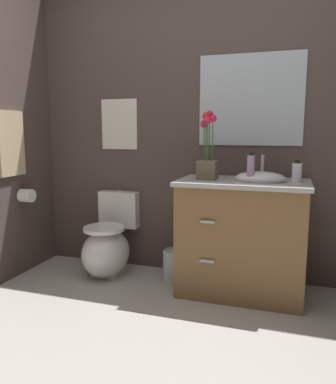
# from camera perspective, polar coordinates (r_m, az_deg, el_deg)

# --- Properties ---
(ground_plane) EXTENTS (9.78, 9.78, 0.00)m
(ground_plane) POSITION_cam_1_polar(r_m,az_deg,el_deg) (2.10, -5.09, -26.04)
(ground_plane) COLOR #B2ADA3
(wall_back) EXTENTS (4.56, 0.05, 2.50)m
(wall_back) POSITION_cam_1_polar(r_m,az_deg,el_deg) (3.11, 9.18, 9.80)
(wall_back) COLOR #4C3D38
(wall_back) RESTS_ON ground_plane
(toilet) EXTENTS (0.38, 0.59, 0.69)m
(toilet) POSITION_cam_1_polar(r_m,az_deg,el_deg) (3.27, -9.05, -8.13)
(toilet) COLOR white
(toilet) RESTS_ON ground_plane
(vanity_cabinet) EXTENTS (0.94, 0.56, 1.04)m
(vanity_cabinet) POSITION_cam_1_polar(r_m,az_deg,el_deg) (2.87, 11.13, -6.55)
(vanity_cabinet) COLOR brown
(vanity_cabinet) RESTS_ON ground_plane
(flower_vase) EXTENTS (0.14, 0.14, 0.50)m
(flower_vase) POSITION_cam_1_polar(r_m,az_deg,el_deg) (2.79, 6.01, 5.26)
(flower_vase) COLOR brown
(flower_vase) RESTS_ON vanity_cabinet
(soap_bottle) EXTENTS (0.07, 0.07, 0.16)m
(soap_bottle) POSITION_cam_1_polar(r_m,az_deg,el_deg) (2.81, 18.94, 2.90)
(soap_bottle) COLOR white
(soap_bottle) RESTS_ON vanity_cabinet
(lotion_bottle) EXTENTS (0.05, 0.05, 0.21)m
(lotion_bottle) POSITION_cam_1_polar(r_m,az_deg,el_deg) (2.69, 12.43, 3.53)
(lotion_bottle) COLOR #B28CBF
(lotion_bottle) RESTS_ON vanity_cabinet
(trash_bin) EXTENTS (0.18, 0.18, 0.27)m
(trash_bin) POSITION_cam_1_polar(r_m,az_deg,el_deg) (3.09, 0.96, -11.16)
(trash_bin) COLOR #B7B7BC
(trash_bin) RESTS_ON ground_plane
(wall_poster) EXTENTS (0.33, 0.01, 0.43)m
(wall_poster) POSITION_cam_1_polar(r_m,az_deg,el_deg) (3.36, -7.39, 10.13)
(wall_poster) COLOR silver
(wall_mirror) EXTENTS (0.80, 0.01, 0.70)m
(wall_mirror) POSITION_cam_1_polar(r_m,az_deg,el_deg) (3.07, 12.38, 13.47)
(wall_mirror) COLOR #B2BCC6
(hanging_towel) EXTENTS (0.03, 0.28, 0.52)m
(hanging_towel) POSITION_cam_1_polar(r_m,az_deg,el_deg) (3.29, -22.69, 6.79)
(hanging_towel) COLOR tan
(toilet_paper_roll) EXTENTS (0.11, 0.11, 0.11)m
(toilet_paper_roll) POSITION_cam_1_polar(r_m,az_deg,el_deg) (3.36, -20.63, -0.50)
(toilet_paper_roll) COLOR white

